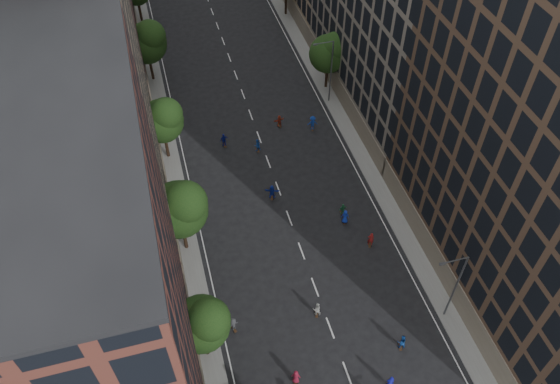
{
  "coord_description": "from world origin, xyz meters",
  "views": [
    {
      "loc": [
        -10.91,
        -8.93,
        44.86
      ],
      "look_at": [
        -0.44,
        29.16,
        2.0
      ],
      "focal_mm": 35.0,
      "sensor_mm": 36.0,
      "label": 1
    }
  ],
  "objects_px": {
    "skater_2": "(401,342)",
    "streetlamp_far": "(330,68)",
    "skater_1": "(390,383)",
    "streetlamp_near": "(455,284)"
  },
  "relations": [
    {
      "from": "skater_2",
      "to": "streetlamp_far",
      "type": "bearing_deg",
      "value": -84.1
    },
    {
      "from": "streetlamp_far",
      "to": "skater_1",
      "type": "height_order",
      "value": "streetlamp_far"
    },
    {
      "from": "streetlamp_far",
      "to": "streetlamp_near",
      "type": "bearing_deg",
      "value": -90.0
    },
    {
      "from": "skater_1",
      "to": "streetlamp_far",
      "type": "bearing_deg",
      "value": -88.63
    },
    {
      "from": "streetlamp_far",
      "to": "skater_1",
      "type": "distance_m",
      "value": 38.99
    },
    {
      "from": "skater_2",
      "to": "skater_1",
      "type": "bearing_deg",
      "value": 66.42
    },
    {
      "from": "streetlamp_near",
      "to": "skater_2",
      "type": "height_order",
      "value": "streetlamp_near"
    },
    {
      "from": "streetlamp_far",
      "to": "skater_2",
      "type": "bearing_deg",
      "value": -98.15
    },
    {
      "from": "streetlamp_near",
      "to": "skater_1",
      "type": "relative_size",
      "value": 4.97
    },
    {
      "from": "streetlamp_near",
      "to": "skater_2",
      "type": "relative_size",
      "value": 5.32
    }
  ]
}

